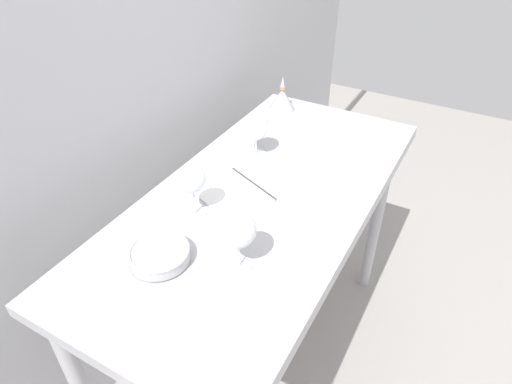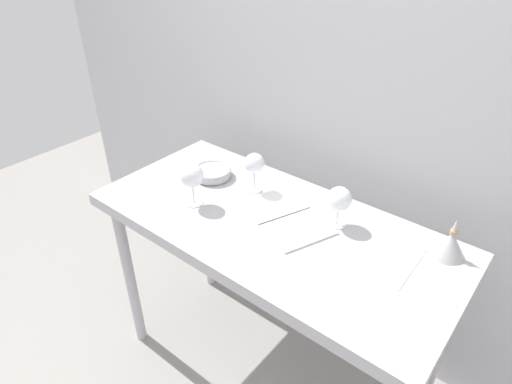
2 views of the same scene
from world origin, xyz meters
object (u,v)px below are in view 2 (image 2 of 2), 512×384
(wine_glass_near_left, at_px, (192,176))
(open_notebook, at_px, (285,217))
(wine_glass_far_left, at_px, (254,164))
(wine_glass_far_right, at_px, (339,200))
(tasting_bowl, at_px, (212,172))
(decanter_funnel, at_px, (450,244))
(tasting_sheet_upper, at_px, (389,258))

(wine_glass_near_left, distance_m, open_notebook, 0.39)
(wine_glass_far_left, distance_m, wine_glass_near_left, 0.26)
(wine_glass_far_right, distance_m, open_notebook, 0.22)
(tasting_bowl, distance_m, decanter_funnel, 0.98)
(wine_glass_far_right, distance_m, decanter_funnel, 0.39)
(open_notebook, bearing_deg, tasting_bowl, -164.36)
(wine_glass_far_left, relative_size, wine_glass_far_right, 1.07)
(open_notebook, height_order, tasting_bowl, tasting_bowl)
(open_notebook, height_order, tasting_sheet_upper, open_notebook)
(wine_glass_far_right, bearing_deg, decanter_funnel, 12.54)
(wine_glass_far_left, relative_size, tasting_sheet_upper, 0.67)
(wine_glass_near_left, bearing_deg, wine_glass_far_right, 24.76)
(wine_glass_near_left, bearing_deg, tasting_bowl, 113.76)
(wine_glass_far_left, xyz_separation_m, open_notebook, (0.22, -0.08, -0.12))
(decanter_funnel, bearing_deg, tasting_sheet_upper, -135.58)
(wine_glass_near_left, xyz_separation_m, tasting_sheet_upper, (0.75, 0.18, -0.12))
(tasting_sheet_upper, xyz_separation_m, tasting_bowl, (-0.83, 0.02, 0.02))
(wine_glass_far_left, relative_size, wine_glass_near_left, 0.96)
(wine_glass_far_left, xyz_separation_m, wine_glass_far_right, (0.39, 0.01, -0.01))
(wine_glass_near_left, bearing_deg, decanter_funnel, 19.77)
(tasting_sheet_upper, xyz_separation_m, decanter_funnel, (0.14, 0.14, 0.05))
(wine_glass_near_left, height_order, tasting_bowl, wine_glass_near_left)
(wine_glass_far_left, distance_m, decanter_funnel, 0.78)
(wine_glass_far_right, relative_size, tasting_bowl, 0.95)
(wine_glass_far_left, xyz_separation_m, wine_glass_near_left, (-0.12, -0.23, 0.00))
(wine_glass_near_left, distance_m, decanter_funnel, 0.95)
(wine_glass_far_left, xyz_separation_m, tasting_sheet_upper, (0.62, -0.05, -0.12))
(open_notebook, bearing_deg, decanter_funnel, 39.16)
(wine_glass_far_right, bearing_deg, wine_glass_far_left, -178.92)
(open_notebook, bearing_deg, wine_glass_far_left, -178.43)
(wine_glass_far_left, height_order, wine_glass_far_right, wine_glass_far_left)
(wine_glass_far_left, bearing_deg, tasting_bowl, -170.87)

